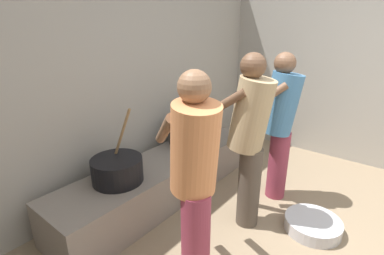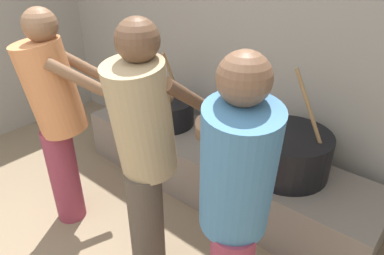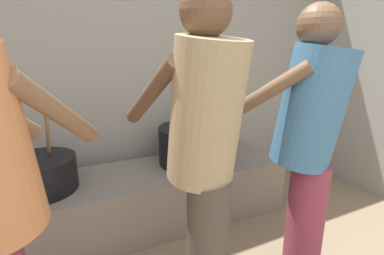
% 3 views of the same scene
% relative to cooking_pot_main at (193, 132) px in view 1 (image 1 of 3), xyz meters
% --- Properties ---
extents(block_enclosure_rear, '(4.89, 0.20, 2.42)m').
position_rel_cooking_pot_main_xyz_m(block_enclosure_rear, '(-0.60, 0.49, 0.63)').
color(block_enclosure_rear, '#9E998E').
rests_on(block_enclosure_rear, ground_plane).
extents(hearth_ledge, '(2.45, 0.60, 0.43)m').
position_rel_cooking_pot_main_xyz_m(hearth_ledge, '(-0.55, -0.03, -0.36)').
color(hearth_ledge, slate).
rests_on(hearth_ledge, ground_plane).
extents(cooking_pot_main, '(0.56, 0.56, 0.74)m').
position_rel_cooking_pot_main_xyz_m(cooking_pot_main, '(0.00, 0.00, 0.00)').
color(cooking_pot_main, black).
rests_on(cooking_pot_main, hearth_ledge).
extents(cooking_pot_secondary, '(0.45, 0.45, 0.67)m').
position_rel_cooking_pot_main_xyz_m(cooking_pot_secondary, '(-1.10, -0.01, -0.04)').
color(cooking_pot_secondary, black).
rests_on(cooking_pot_secondary, hearth_ledge).
extents(cook_in_orange_shirt, '(0.63, 0.71, 1.51)m').
position_rel_cooking_pot_main_xyz_m(cook_in_orange_shirt, '(-1.18, -0.94, 0.28)').
color(cook_in_orange_shirt, '#8C3347').
rests_on(cook_in_orange_shirt, ground_plane).
extents(cook_in_tan_shirt, '(0.43, 0.69, 1.55)m').
position_rel_cooking_pot_main_xyz_m(cook_in_tan_shirt, '(-0.39, -0.91, 0.31)').
color(cook_in_tan_shirt, '#4C4238').
rests_on(cook_in_tan_shirt, ground_plane).
extents(cook_in_blue_shirt, '(0.65, 0.70, 1.52)m').
position_rel_cooking_pot_main_xyz_m(cook_in_blue_shirt, '(0.19, -0.94, 0.29)').
color(cook_in_blue_shirt, '#8C3347').
rests_on(cook_in_blue_shirt, ground_plane).
extents(metal_mixing_bowl, '(0.49, 0.49, 0.11)m').
position_rel_cooking_pot_main_xyz_m(metal_mixing_bowl, '(-0.12, -1.46, -0.52)').
color(metal_mixing_bowl, '#B7B7BC').
rests_on(metal_mixing_bowl, ground_plane).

